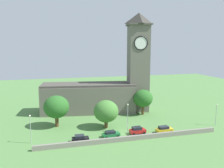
{
  "coord_description": "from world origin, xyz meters",
  "views": [
    {
      "loc": [
        -19.3,
        -58.06,
        22.93
      ],
      "look_at": [
        -1.2,
        8.68,
        11.9
      ],
      "focal_mm": 38.6,
      "sensor_mm": 36.0,
      "label": 1
    }
  ],
  "objects": [
    {
      "name": "car_green",
      "position": [
        -4.38,
        -1.86,
        0.83
      ],
      "size": [
        4.57,
        2.43,
        1.63
      ],
      "color": "#1E6B38",
      "rests_on": "ground"
    },
    {
      "name": "streetlamp_central",
      "position": [
        27.41,
        -0.97,
        4.31
      ],
      "size": [
        0.44,
        0.44,
        6.37
      ],
      "color": "#9EA0A5",
      "rests_on": "ground"
    },
    {
      "name": "streetlamp_west_end",
      "position": [
        -23.64,
        -0.68,
        4.64
      ],
      "size": [
        0.44,
        0.44,
        6.95
      ],
      "color": "#9EA0A5",
      "rests_on": "ground"
    },
    {
      "name": "tree_riverside_west",
      "position": [
        -3.83,
        5.33,
        4.78
      ],
      "size": [
        6.9,
        6.9,
        7.91
      ],
      "color": "brown",
      "rests_on": "ground"
    },
    {
      "name": "car_red",
      "position": [
        2.93,
        -1.54,
        0.97
      ],
      "size": [
        4.31,
        2.43,
        1.93
      ],
      "color": "red",
      "rests_on": "ground"
    },
    {
      "name": "streetlamp_west_mid",
      "position": [
        0.78,
        0.12,
        5.17
      ],
      "size": [
        0.44,
        0.44,
        7.88
      ],
      "color": "#9EA0A5",
      "rests_on": "ground"
    },
    {
      "name": "tree_by_tower",
      "position": [
        -17.19,
        9.94,
        5.78
      ],
      "size": [
        7.16,
        7.16,
        9.05
      ],
      "color": "brown",
      "rests_on": "ground"
    },
    {
      "name": "quay_barrier",
      "position": [
        0.0,
        -5.27,
        0.58
      ],
      "size": [
        46.51,
        0.7,
        1.17
      ],
      "primitive_type": "cube",
      "color": "gray",
      "rests_on": "ground"
    },
    {
      "name": "church",
      "position": [
        -0.02,
        22.49,
        9.06
      ],
      "size": [
        38.28,
        15.01,
        34.0
      ],
      "color": "#666056",
      "rests_on": "ground"
    },
    {
      "name": "car_black",
      "position": [
        -12.3,
        -2.96,
        0.87
      ],
      "size": [
        4.1,
        2.33,
        1.73
      ],
      "color": "black",
      "rests_on": "ground"
    },
    {
      "name": "car_yellow",
      "position": [
        10.18,
        -2.51,
        0.9
      ],
      "size": [
        4.62,
        2.44,
        1.78
      ],
      "color": "gold",
      "rests_on": "ground"
    },
    {
      "name": "ground_plane",
      "position": [
        0.0,
        15.0,
        0.0
      ],
      "size": [
        200.0,
        200.0,
        0.0
      ],
      "primitive_type": "plane",
      "color": "#517F42"
    },
    {
      "name": "tree_churchyard",
      "position": [
        11.27,
        14.99,
        5.55
      ],
      "size": [
        6.45,
        6.45,
        8.49
      ],
      "color": "brown",
      "rests_on": "ground"
    }
  ]
}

